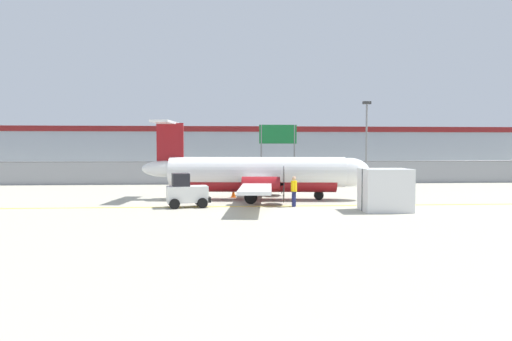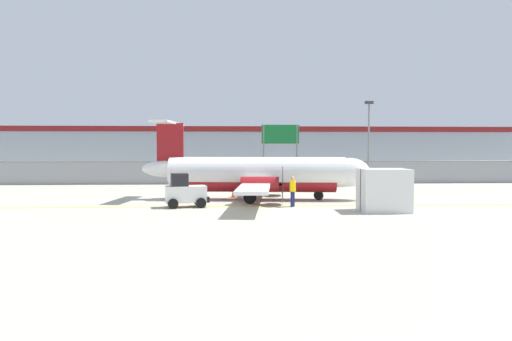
{
  "view_description": "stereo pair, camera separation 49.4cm",
  "coord_description": "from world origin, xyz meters",
  "px_view_note": "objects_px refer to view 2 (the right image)",
  "views": [
    {
      "loc": [
        -2.09,
        -23.33,
        3.26
      ],
      "look_at": [
        -0.02,
        6.33,
        1.8
      ],
      "focal_mm": 32.0,
      "sensor_mm": 36.0,
      "label": 1
    },
    {
      "loc": [
        -1.59,
        -23.36,
        3.26
      ],
      "look_at": [
        -0.02,
        6.33,
        1.8
      ],
      "focal_mm": 32.0,
      "sensor_mm": 36.0,
      "label": 2
    }
  ],
  "objects_px": {
    "parked_car_0": "(140,168)",
    "commuter_airplane": "(261,174)",
    "ground_crew_worker": "(293,190)",
    "highway_sign": "(280,139)",
    "baggage_tug": "(185,192)",
    "parked_car_1": "(209,166)",
    "traffic_cone_near_left": "(234,193)",
    "traffic_cone_near_right": "(195,197)",
    "cargo_container": "(384,190)",
    "apron_light_pole": "(369,136)",
    "parked_car_2": "(278,166)",
    "parked_car_3": "(346,166)"
  },
  "relations": [
    {
      "from": "parked_car_0",
      "to": "commuter_airplane",
      "type": "bearing_deg",
      "value": -71.5
    },
    {
      "from": "ground_crew_worker",
      "to": "highway_sign",
      "type": "xyz_separation_m",
      "value": [
        1.28,
        18.43,
        3.19
      ]
    },
    {
      "from": "baggage_tug",
      "to": "highway_sign",
      "type": "height_order",
      "value": "highway_sign"
    },
    {
      "from": "parked_car_0",
      "to": "parked_car_1",
      "type": "height_order",
      "value": "same"
    },
    {
      "from": "ground_crew_worker",
      "to": "traffic_cone_near_left",
      "type": "bearing_deg",
      "value": 152.45
    },
    {
      "from": "traffic_cone_near_right",
      "to": "highway_sign",
      "type": "height_order",
      "value": "highway_sign"
    },
    {
      "from": "commuter_airplane",
      "to": "cargo_container",
      "type": "distance_m",
      "value": 8.25
    },
    {
      "from": "apron_light_pole",
      "to": "commuter_airplane",
      "type": "bearing_deg",
      "value": -135.15
    },
    {
      "from": "traffic_cone_near_right",
      "to": "parked_car_2",
      "type": "xyz_separation_m",
      "value": [
        8.18,
        31.59,
        0.58
      ]
    },
    {
      "from": "traffic_cone_near_right",
      "to": "apron_light_pole",
      "type": "distance_m",
      "value": 18.3
    },
    {
      "from": "parked_car_0",
      "to": "apron_light_pole",
      "type": "distance_m",
      "value": 27.68
    },
    {
      "from": "baggage_tug",
      "to": "parked_car_1",
      "type": "bearing_deg",
      "value": 78.97
    },
    {
      "from": "commuter_airplane",
      "to": "parked_car_3",
      "type": "distance_m",
      "value": 33.42
    },
    {
      "from": "ground_crew_worker",
      "to": "parked_car_1",
      "type": "relative_size",
      "value": 0.39
    },
    {
      "from": "ground_crew_worker",
      "to": "apron_light_pole",
      "type": "bearing_deg",
      "value": 87.29
    },
    {
      "from": "parked_car_0",
      "to": "highway_sign",
      "type": "distance_m",
      "value": 19.09
    },
    {
      "from": "parked_car_2",
      "to": "baggage_tug",
      "type": "bearing_deg",
      "value": 81.51
    },
    {
      "from": "cargo_container",
      "to": "traffic_cone_near_right",
      "type": "relative_size",
      "value": 3.84
    },
    {
      "from": "traffic_cone_near_left",
      "to": "ground_crew_worker",
      "type": "bearing_deg",
      "value": -56.7
    },
    {
      "from": "baggage_tug",
      "to": "parked_car_2",
      "type": "xyz_separation_m",
      "value": [
        8.58,
        33.66,
        0.04
      ]
    },
    {
      "from": "highway_sign",
      "to": "parked_car_3",
      "type": "bearing_deg",
      "value": 56.52
    },
    {
      "from": "cargo_container",
      "to": "parked_car_2",
      "type": "distance_m",
      "value": 35.9
    },
    {
      "from": "commuter_airplane",
      "to": "apron_light_pole",
      "type": "relative_size",
      "value": 2.21
    },
    {
      "from": "traffic_cone_near_right",
      "to": "highway_sign",
      "type": "relative_size",
      "value": 0.12
    },
    {
      "from": "baggage_tug",
      "to": "ground_crew_worker",
      "type": "distance_m",
      "value": 5.96
    },
    {
      "from": "traffic_cone_near_right",
      "to": "highway_sign",
      "type": "bearing_deg",
      "value": 67.2
    },
    {
      "from": "parked_car_0",
      "to": "parked_car_2",
      "type": "xyz_separation_m",
      "value": [
        16.83,
        4.67,
        0.0
      ]
    },
    {
      "from": "traffic_cone_near_left",
      "to": "parked_car_0",
      "type": "relative_size",
      "value": 0.15
    },
    {
      "from": "commuter_airplane",
      "to": "highway_sign",
      "type": "distance_m",
      "value": 15.32
    },
    {
      "from": "apron_light_pole",
      "to": "parked_car_1",
      "type": "bearing_deg",
      "value": 125.26
    },
    {
      "from": "traffic_cone_near_right",
      "to": "parked_car_3",
      "type": "height_order",
      "value": "parked_car_3"
    },
    {
      "from": "commuter_airplane",
      "to": "parked_car_2",
      "type": "height_order",
      "value": "commuter_airplane"
    },
    {
      "from": "traffic_cone_near_right",
      "to": "parked_car_2",
      "type": "relative_size",
      "value": 0.15
    },
    {
      "from": "highway_sign",
      "to": "ground_crew_worker",
      "type": "bearing_deg",
      "value": -93.96
    },
    {
      "from": "cargo_container",
      "to": "parked_car_3",
      "type": "bearing_deg",
      "value": 80.25
    },
    {
      "from": "commuter_airplane",
      "to": "parked_car_3",
      "type": "relative_size",
      "value": 3.71
    },
    {
      "from": "cargo_container",
      "to": "parked_car_2",
      "type": "height_order",
      "value": "cargo_container"
    },
    {
      "from": "ground_crew_worker",
      "to": "parked_car_2",
      "type": "bearing_deg",
      "value": 114.71
    },
    {
      "from": "apron_light_pole",
      "to": "highway_sign",
      "type": "bearing_deg",
      "value": 144.62
    },
    {
      "from": "ground_crew_worker",
      "to": "cargo_container",
      "type": "height_order",
      "value": "cargo_container"
    },
    {
      "from": "parked_car_1",
      "to": "highway_sign",
      "type": "height_order",
      "value": "highway_sign"
    },
    {
      "from": "cargo_container",
      "to": "baggage_tug",
      "type": "bearing_deg",
      "value": 169.7
    },
    {
      "from": "baggage_tug",
      "to": "traffic_cone_near_left",
      "type": "height_order",
      "value": "baggage_tug"
    },
    {
      "from": "traffic_cone_near_right",
      "to": "parked_car_2",
      "type": "distance_m",
      "value": 32.64
    },
    {
      "from": "cargo_container",
      "to": "traffic_cone_near_left",
      "type": "relative_size",
      "value": 3.84
    },
    {
      "from": "parked_car_0",
      "to": "highway_sign",
      "type": "relative_size",
      "value": 0.8
    },
    {
      "from": "ground_crew_worker",
      "to": "apron_light_pole",
      "type": "xyz_separation_m",
      "value": [
        8.34,
        13.42,
        3.35
      ]
    },
    {
      "from": "baggage_tug",
      "to": "apron_light_pole",
      "type": "xyz_separation_m",
      "value": [
        14.3,
        13.29,
        3.45
      ]
    },
    {
      "from": "parked_car_3",
      "to": "parked_car_2",
      "type": "bearing_deg",
      "value": -171.73
    },
    {
      "from": "ground_crew_worker",
      "to": "parked_car_3",
      "type": "distance_m",
      "value": 36.21
    }
  ]
}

